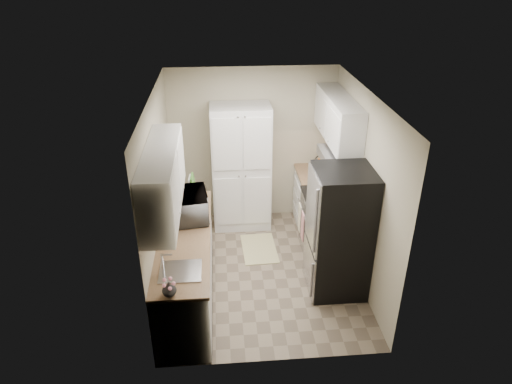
% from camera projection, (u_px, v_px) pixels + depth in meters
% --- Properties ---
extents(ground, '(3.20, 3.20, 0.00)m').
position_uv_depth(ground, '(262.00, 271.00, 6.40)').
color(ground, '#7A6B56').
rests_on(ground, ground).
extents(room_shell, '(2.64, 3.24, 2.52)m').
position_uv_depth(room_shell, '(261.00, 165.00, 5.65)').
color(room_shell, beige).
rests_on(room_shell, ground).
extents(pantry_cabinet, '(0.90, 0.55, 2.00)m').
position_uv_depth(pantry_cabinet, '(241.00, 168.00, 7.09)').
color(pantry_cabinet, silver).
rests_on(pantry_cabinet, ground).
extents(base_cabinet_left, '(0.60, 2.30, 0.88)m').
position_uv_depth(base_cabinet_left, '(187.00, 268.00, 5.75)').
color(base_cabinet_left, silver).
rests_on(base_cabinet_left, ground).
extents(countertop_left, '(0.63, 2.33, 0.04)m').
position_uv_depth(countertop_left, '(184.00, 237.00, 5.54)').
color(countertop_left, '#846647').
rests_on(countertop_left, base_cabinet_left).
extents(base_cabinet_right, '(0.60, 0.80, 0.88)m').
position_uv_depth(base_cabinet_right, '(316.00, 200.00, 7.33)').
color(base_cabinet_right, silver).
rests_on(base_cabinet_right, ground).
extents(countertop_right, '(0.63, 0.83, 0.04)m').
position_uv_depth(countertop_right, '(318.00, 174.00, 7.12)').
color(countertop_right, '#846647').
rests_on(countertop_right, base_cabinet_right).
extents(electric_range, '(0.71, 0.78, 1.13)m').
position_uv_depth(electric_range, '(326.00, 224.00, 6.60)').
color(electric_range, '#B7B7BC').
rests_on(electric_range, ground).
extents(refrigerator, '(0.70, 0.72, 1.70)m').
position_uv_depth(refrigerator, '(340.00, 232.00, 5.72)').
color(refrigerator, '#B7B7BC').
rests_on(refrigerator, ground).
extents(microwave, '(0.50, 0.67, 0.34)m').
position_uv_depth(microwave, '(191.00, 205.00, 5.84)').
color(microwave, silver).
rests_on(microwave, countertop_left).
extents(wine_bottle, '(0.08, 0.08, 0.31)m').
position_uv_depth(wine_bottle, '(183.00, 194.00, 6.15)').
color(wine_bottle, black).
rests_on(wine_bottle, countertop_left).
extents(flower_vase, '(0.17, 0.17, 0.15)m').
position_uv_depth(flower_vase, '(169.00, 289.00, 4.52)').
color(flower_vase, white).
rests_on(flower_vase, countertop_left).
extents(cutting_board, '(0.03, 0.25, 0.31)m').
position_uv_depth(cutting_board, '(194.00, 186.00, 6.39)').
color(cutting_board, '#42882F').
rests_on(cutting_board, countertop_left).
extents(toaster_oven, '(0.32, 0.37, 0.19)m').
position_uv_depth(toaster_oven, '(325.00, 168.00, 7.05)').
color(toaster_oven, '#B8B7BD').
rests_on(toaster_oven, countertop_right).
extents(fruit_basket, '(0.32, 0.32, 0.12)m').
position_uv_depth(fruit_basket, '(325.00, 160.00, 6.95)').
color(fruit_basket, orange).
rests_on(fruit_basket, toaster_oven).
extents(kitchen_mat, '(0.53, 0.82, 0.01)m').
position_uv_depth(kitchen_mat, '(259.00, 248.00, 6.88)').
color(kitchen_mat, '#CFC889').
rests_on(kitchen_mat, ground).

